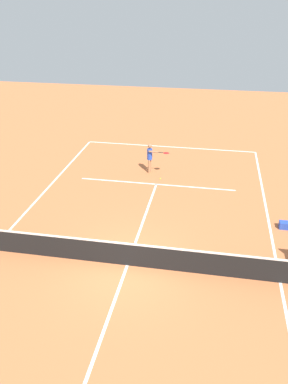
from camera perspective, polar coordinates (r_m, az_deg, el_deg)
ground_plane at (r=14.50m, az=-2.43°, el=-10.53°), size 60.00×60.00×0.00m
court_lines at (r=14.50m, az=-2.43°, el=-10.52°), size 10.76×25.09×0.01m
tennis_net at (r=14.20m, az=-2.47°, el=-8.94°), size 11.36×0.10×1.07m
player_serving at (r=21.28m, az=0.96°, el=5.26°), size 1.24×0.66×1.64m
tennis_ball at (r=20.85m, az=2.36°, el=1.96°), size 0.07×0.07×0.07m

